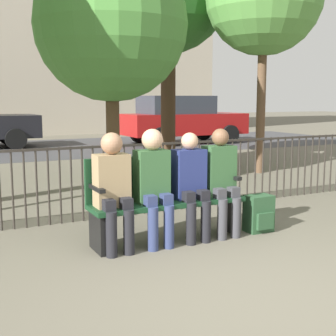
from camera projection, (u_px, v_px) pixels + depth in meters
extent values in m
plane|color=#605B4C|center=(278.00, 307.00, 3.47)|extent=(80.00, 80.00, 0.00)
cube|color=#14381E|center=(168.00, 203.00, 5.01)|extent=(1.70, 0.45, 0.05)
cube|color=#14381E|center=(160.00, 176.00, 5.14)|extent=(1.70, 0.05, 0.47)
cube|color=black|center=(98.00, 232.00, 4.69)|extent=(0.06, 0.38, 0.40)
cube|color=black|center=(229.00, 215.00, 5.39)|extent=(0.06, 0.38, 0.40)
cube|color=black|center=(97.00, 188.00, 4.63)|extent=(0.06, 0.38, 0.04)
cube|color=black|center=(230.00, 176.00, 5.33)|extent=(0.06, 0.38, 0.04)
cylinder|color=black|center=(112.00, 235.00, 4.52)|extent=(0.11, 0.11, 0.45)
cylinder|color=black|center=(129.00, 232.00, 4.60)|extent=(0.11, 0.11, 0.45)
cube|color=black|center=(108.00, 205.00, 4.57)|extent=(0.11, 0.20, 0.12)
cube|color=black|center=(125.00, 203.00, 4.65)|extent=(0.11, 0.20, 0.12)
cube|color=#997F59|center=(112.00, 180.00, 4.69)|extent=(0.34, 0.22, 0.53)
sphere|color=#A37556|center=(112.00, 143.00, 4.61)|extent=(0.22, 0.22, 0.22)
cylinder|color=navy|center=(153.00, 229.00, 4.72)|extent=(0.11, 0.11, 0.45)
cylinder|color=navy|center=(169.00, 227.00, 4.80)|extent=(0.11, 0.11, 0.45)
cube|color=navy|center=(149.00, 200.00, 4.77)|extent=(0.11, 0.20, 0.12)
cube|color=navy|center=(165.00, 199.00, 4.85)|extent=(0.11, 0.20, 0.12)
cube|color=#335B33|center=(152.00, 176.00, 4.88)|extent=(0.34, 0.22, 0.55)
sphere|color=tan|center=(152.00, 139.00, 4.81)|extent=(0.22, 0.22, 0.22)
cylinder|color=black|center=(191.00, 224.00, 4.91)|extent=(0.11, 0.11, 0.45)
cylinder|color=black|center=(206.00, 222.00, 4.99)|extent=(0.11, 0.11, 0.45)
cube|color=black|center=(187.00, 196.00, 4.96)|extent=(0.11, 0.20, 0.12)
cube|color=black|center=(201.00, 195.00, 5.04)|extent=(0.11, 0.20, 0.12)
cube|color=navy|center=(189.00, 174.00, 5.08)|extent=(0.34, 0.22, 0.54)
sphere|color=tan|center=(190.00, 141.00, 5.01)|extent=(0.18, 0.18, 0.18)
cylinder|color=#3D3D42|center=(222.00, 220.00, 5.09)|extent=(0.11, 0.11, 0.45)
cylinder|color=#3D3D42|center=(236.00, 218.00, 5.17)|extent=(0.11, 0.11, 0.45)
cube|color=#3D3D42|center=(218.00, 193.00, 5.13)|extent=(0.11, 0.20, 0.12)
cube|color=#3D3D42|center=(231.00, 192.00, 5.21)|extent=(0.11, 0.20, 0.12)
cube|color=#335B33|center=(219.00, 170.00, 5.25)|extent=(0.34, 0.22, 0.56)
sphere|color=brown|center=(220.00, 137.00, 5.18)|extent=(0.19, 0.19, 0.19)
cube|color=#284C2D|center=(259.00, 213.00, 5.41)|extent=(0.31, 0.21, 0.42)
cube|color=#284C2D|center=(265.00, 221.00, 5.31)|extent=(0.22, 0.04, 0.19)
cylinder|color=#2D2823|center=(0.00, 191.00, 5.40)|extent=(0.02, 0.02, 0.95)
cylinder|color=#2D2823|center=(12.00, 190.00, 5.46)|extent=(0.02, 0.02, 0.95)
cylinder|color=#2D2823|center=(25.00, 189.00, 5.52)|extent=(0.02, 0.02, 0.95)
cylinder|color=#2D2823|center=(37.00, 188.00, 5.58)|extent=(0.02, 0.02, 0.95)
cylinder|color=#2D2823|center=(49.00, 187.00, 5.64)|extent=(0.02, 0.02, 0.95)
cylinder|color=#2D2823|center=(60.00, 186.00, 5.71)|extent=(0.02, 0.02, 0.95)
cylinder|color=#2D2823|center=(71.00, 185.00, 5.77)|extent=(0.02, 0.02, 0.95)
cylinder|color=#2D2823|center=(83.00, 184.00, 5.83)|extent=(0.02, 0.02, 0.95)
cylinder|color=#2D2823|center=(93.00, 183.00, 5.89)|extent=(0.02, 0.02, 0.95)
cylinder|color=#2D2823|center=(104.00, 182.00, 5.95)|extent=(0.02, 0.02, 0.95)
cylinder|color=#2D2823|center=(114.00, 181.00, 6.02)|extent=(0.02, 0.02, 0.95)
cylinder|color=#2D2823|center=(124.00, 180.00, 6.08)|extent=(0.02, 0.02, 0.95)
cylinder|color=#2D2823|center=(134.00, 180.00, 6.14)|extent=(0.02, 0.02, 0.95)
cylinder|color=#2D2823|center=(144.00, 179.00, 6.20)|extent=(0.02, 0.02, 0.95)
cylinder|color=#2D2823|center=(154.00, 178.00, 6.26)|extent=(0.02, 0.02, 0.95)
cylinder|color=#2D2823|center=(163.00, 177.00, 6.33)|extent=(0.02, 0.02, 0.95)
cylinder|color=#2D2823|center=(172.00, 176.00, 6.39)|extent=(0.02, 0.02, 0.95)
cylinder|color=#2D2823|center=(181.00, 176.00, 6.45)|extent=(0.02, 0.02, 0.95)
cylinder|color=#2D2823|center=(190.00, 175.00, 6.51)|extent=(0.02, 0.02, 0.95)
cylinder|color=#2D2823|center=(199.00, 174.00, 6.57)|extent=(0.02, 0.02, 0.95)
cylinder|color=#2D2823|center=(207.00, 173.00, 6.64)|extent=(0.02, 0.02, 0.95)
cylinder|color=#2D2823|center=(216.00, 173.00, 6.70)|extent=(0.02, 0.02, 0.95)
cylinder|color=#2D2823|center=(224.00, 172.00, 6.76)|extent=(0.02, 0.02, 0.95)
cylinder|color=#2D2823|center=(232.00, 171.00, 6.82)|extent=(0.02, 0.02, 0.95)
cylinder|color=#2D2823|center=(240.00, 171.00, 6.88)|extent=(0.02, 0.02, 0.95)
cylinder|color=#2D2823|center=(248.00, 170.00, 6.95)|extent=(0.02, 0.02, 0.95)
cylinder|color=#2D2823|center=(255.00, 170.00, 7.01)|extent=(0.02, 0.02, 0.95)
cylinder|color=#2D2823|center=(263.00, 169.00, 7.07)|extent=(0.02, 0.02, 0.95)
cylinder|color=#2D2823|center=(270.00, 168.00, 7.13)|extent=(0.02, 0.02, 0.95)
cylinder|color=#2D2823|center=(277.00, 168.00, 7.19)|extent=(0.02, 0.02, 0.95)
cylinder|color=#2D2823|center=(284.00, 167.00, 7.26)|extent=(0.02, 0.02, 0.95)
cylinder|color=#2D2823|center=(291.00, 167.00, 7.32)|extent=(0.02, 0.02, 0.95)
cylinder|color=#2D2823|center=(298.00, 166.00, 7.38)|extent=(0.02, 0.02, 0.95)
cylinder|color=#2D2823|center=(305.00, 165.00, 7.44)|extent=(0.02, 0.02, 0.95)
cylinder|color=#2D2823|center=(312.00, 165.00, 7.50)|extent=(0.02, 0.02, 0.95)
cylinder|color=#2D2823|center=(318.00, 164.00, 7.57)|extent=(0.02, 0.02, 0.95)
cylinder|color=#2D2823|center=(325.00, 164.00, 7.63)|extent=(0.02, 0.02, 0.95)
cylinder|color=#2D2823|center=(331.00, 163.00, 7.69)|extent=(0.02, 0.02, 0.95)
cube|color=#2D2823|center=(125.00, 146.00, 6.02)|extent=(9.00, 0.03, 0.03)
cylinder|color=#4C3823|center=(113.00, 126.00, 8.45)|extent=(0.24, 0.24, 2.07)
sphere|color=#478438|center=(111.00, 24.00, 8.19)|extent=(2.70, 2.70, 2.70)
cylinder|color=brown|center=(261.00, 102.00, 9.54)|extent=(0.18, 0.18, 2.90)
cylinder|color=#422D1E|center=(168.00, 96.00, 10.91)|extent=(0.34, 0.34, 3.19)
cube|color=#3D3D3F|center=(17.00, 150.00, 14.08)|extent=(24.00, 6.00, 0.01)
cylinder|color=black|center=(16.00, 139.00, 14.08)|extent=(0.64, 0.20, 0.64)
cylinder|color=black|center=(8.00, 135.00, 15.62)|extent=(0.64, 0.20, 0.64)
cube|color=maroon|center=(184.00, 124.00, 16.03)|extent=(4.20, 1.70, 0.70)
cube|color=#2D333D|center=(176.00, 105.00, 15.79)|extent=(2.31, 1.56, 0.60)
cylinder|color=black|center=(230.00, 134.00, 15.89)|extent=(0.64, 0.20, 0.64)
cylinder|color=black|center=(203.00, 131.00, 17.43)|extent=(0.64, 0.20, 0.64)
cylinder|color=black|center=(161.00, 137.00, 14.73)|extent=(0.64, 0.20, 0.64)
cylinder|color=black|center=(139.00, 134.00, 16.27)|extent=(0.64, 0.20, 0.64)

